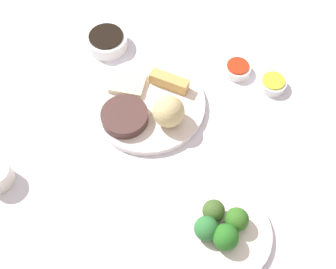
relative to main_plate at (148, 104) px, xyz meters
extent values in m
cube|color=white|center=(-0.03, 0.04, -0.02)|extent=(2.20, 2.20, 0.02)
cylinder|color=white|center=(0.00, 0.00, 0.00)|extent=(0.26, 0.26, 0.02)
sphere|color=#CDB97D|center=(-0.06, 0.03, 0.04)|extent=(0.07, 0.07, 0.07)
cube|color=tan|center=(-0.03, -0.06, 0.02)|extent=(0.09, 0.03, 0.03)
cube|color=beige|center=(0.06, -0.03, 0.01)|extent=(0.09, 0.08, 0.01)
cylinder|color=#462B28|center=(0.03, 0.06, 0.02)|extent=(0.10, 0.10, 0.02)
cylinder|color=white|center=(-0.25, 0.22, 0.00)|extent=(0.19, 0.19, 0.01)
sphere|color=#336B21|center=(-0.27, 0.19, 0.03)|extent=(0.05, 0.05, 0.05)
sphere|color=#3C5B26|center=(-0.23, 0.19, 0.03)|extent=(0.04, 0.04, 0.04)
sphere|color=#276C21|center=(-0.26, 0.23, 0.03)|extent=(0.05, 0.05, 0.05)
sphere|color=#2C7235|center=(-0.23, 0.23, 0.03)|extent=(0.05, 0.05, 0.05)
cylinder|color=white|center=(0.17, -0.12, 0.01)|extent=(0.10, 0.10, 0.03)
cylinder|color=black|center=(0.17, -0.12, 0.03)|extent=(0.08, 0.08, 0.00)
cylinder|color=white|center=(-0.15, -0.17, 0.00)|extent=(0.06, 0.06, 0.02)
cylinder|color=red|center=(-0.15, -0.17, 0.02)|extent=(0.05, 0.05, 0.00)
cylinder|color=white|center=(-0.24, -0.17, 0.00)|extent=(0.06, 0.06, 0.02)
cylinder|color=gold|center=(-0.24, -0.17, 0.02)|extent=(0.05, 0.05, 0.00)
camera|label=1|loc=(-0.27, 0.51, 0.83)|focal=47.93mm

